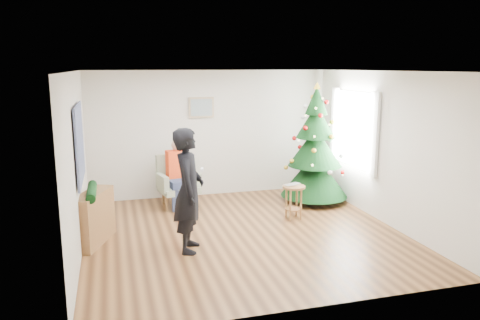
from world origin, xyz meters
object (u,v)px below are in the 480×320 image
object	(u,v)px
console	(93,218)
standing_man	(189,190)
christmas_tree	(315,149)
stool	(294,202)
armchair	(178,187)

from	to	relation	value
console	standing_man	bearing A→B (deg)	-4.32
christmas_tree	standing_man	bearing A→B (deg)	-146.85
standing_man	stool	bearing A→B (deg)	-50.19
stool	console	distance (m)	3.40
standing_man	console	xyz separation A→B (m)	(-1.37, 0.66, -0.51)
armchair	console	world-z (taller)	armchair
standing_man	christmas_tree	bearing A→B (deg)	-42.06
christmas_tree	console	world-z (taller)	christmas_tree
christmas_tree	console	size ratio (longest dim) A/B	2.39
stool	armchair	size ratio (longest dim) A/B	0.61
armchair	console	xyz separation A→B (m)	(-1.52, -1.62, 0.04)
armchair	console	bearing A→B (deg)	-144.23
christmas_tree	console	xyz separation A→B (m)	(-4.19, -1.18, -0.68)
christmas_tree	armchair	distance (m)	2.80
armchair	console	size ratio (longest dim) A/B	0.99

